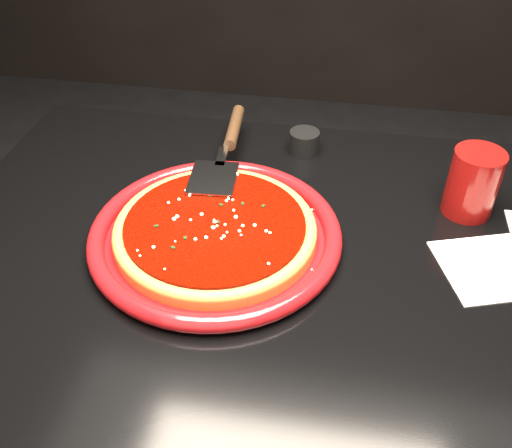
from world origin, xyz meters
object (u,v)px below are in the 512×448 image
(ramekin, at_px, (304,142))
(plate, at_px, (215,234))
(table, at_px, (293,395))
(pizza_server, at_px, (226,148))
(cup, at_px, (473,183))

(ramekin, bearing_deg, plate, -110.61)
(plate, bearing_deg, ramekin, 69.39)
(table, height_order, ramekin, ramekin)
(table, relative_size, pizza_server, 3.55)
(table, height_order, pizza_server, pizza_server)
(plate, xyz_separation_m, ramekin, (0.11, 0.29, 0.01))
(table, xyz_separation_m, pizza_server, (-0.17, 0.21, 0.42))
(pizza_server, relative_size, ramekin, 5.84)
(cup, height_order, ramekin, cup)
(plate, distance_m, pizza_server, 0.20)
(table, distance_m, ramekin, 0.50)
(table, height_order, cup, cup)
(pizza_server, xyz_separation_m, ramekin, (0.13, 0.09, -0.03))
(plate, distance_m, cup, 0.43)
(plate, bearing_deg, pizza_server, 97.19)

